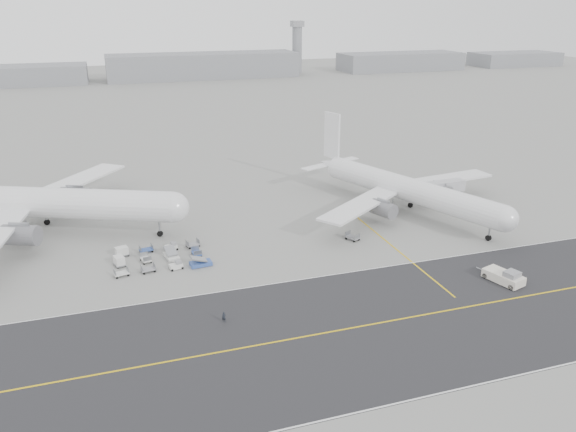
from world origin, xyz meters
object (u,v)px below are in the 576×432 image
object	(u,v)px
ground_crew_a	(224,317)
control_tower	(297,46)
airliner_b	(404,188)
jet_bridge	(436,189)
pushback_tug	(504,277)
airliner_a	(35,203)

from	to	relation	value
ground_crew_a	control_tower	bearing A→B (deg)	91.88
airliner_b	jet_bridge	bearing A→B (deg)	-15.46
pushback_tug	jet_bridge	world-z (taller)	jet_bridge
control_tower	airliner_b	bearing A→B (deg)	-103.65
airliner_b	pushback_tug	world-z (taller)	airliner_b
control_tower	airliner_b	size ratio (longest dim) A/B	0.63
pushback_tug	jet_bridge	xyz separation A→B (m)	(9.12, 35.19, 2.89)
airliner_b	ground_crew_a	world-z (taller)	airliner_b
pushback_tug	ground_crew_a	size ratio (longest dim) A/B	5.23
jet_bridge	pushback_tug	bearing A→B (deg)	-106.60
ground_crew_a	pushback_tug	bearing A→B (deg)	20.11
jet_bridge	control_tower	bearing A→B (deg)	76.15
pushback_tug	ground_crew_a	bearing A→B (deg)	160.56
airliner_a	jet_bridge	xyz separation A→B (m)	(81.60, -10.61, -2.17)
airliner_a	jet_bridge	bearing A→B (deg)	-73.74
control_tower	airliner_a	world-z (taller)	control_tower
airliner_a	jet_bridge	world-z (taller)	airliner_a
airliner_a	pushback_tug	xyz separation A→B (m)	(72.48, -45.80, -5.06)
airliner_a	ground_crew_a	size ratio (longest dim) A/B	35.98
control_tower	pushback_tug	xyz separation A→B (m)	(-59.75, -278.06, -15.29)
pushback_tug	airliner_b	bearing A→B (deg)	72.19
airliner_a	airliner_b	size ratio (longest dim) A/B	1.16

